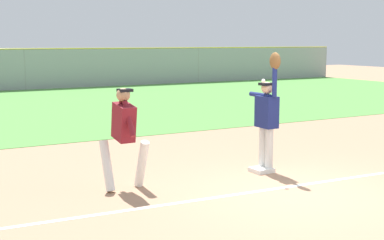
{
  "coord_description": "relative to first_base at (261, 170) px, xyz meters",
  "views": [
    {
      "loc": [
        -5.55,
        -6.56,
        2.48
      ],
      "look_at": [
        -0.95,
        1.82,
        1.05
      ],
      "focal_mm": 49.42,
      "sensor_mm": 36.0,
      "label": 1
    }
  ],
  "objects": [
    {
      "name": "outfield_grass",
      "position": [
        -0.36,
        12.27,
        -0.04
      ],
      "size": [
        40.88,
        15.34,
        0.01
      ],
      "primitive_type": "cube",
      "color": "#549342",
      "rests_on": "ground_plane"
    },
    {
      "name": "baseball",
      "position": [
        -0.17,
        -0.24,
        1.73
      ],
      "size": [
        0.07,
        0.07,
        0.07
      ],
      "primitive_type": "sphere",
      "color": "white"
    },
    {
      "name": "ground_plane",
      "position": [
        -0.36,
        -1.43,
        -0.04
      ],
      "size": [
        71.08,
        71.08,
        0.0
      ],
      "primitive_type": "plane",
      "color": "tan"
    },
    {
      "name": "parked_car_white",
      "position": [
        10.18,
        23.92,
        0.63
      ],
      "size": [
        4.56,
        2.44,
        1.25
      ],
      "rotation": [
        0.0,
        0.0,
        0.09
      ],
      "color": "white",
      "rests_on": "ground_plane"
    },
    {
      "name": "first_base",
      "position": [
        0.0,
        0.0,
        0.0
      ],
      "size": [
        0.38,
        0.38,
        0.08
      ],
      "primitive_type": "cube",
      "rotation": [
        0.0,
        0.0,
        0.0
      ],
      "color": "white",
      "rests_on": "ground_plane"
    },
    {
      "name": "parked_car_green",
      "position": [
        4.08,
        24.06,
        0.63
      ],
      "size": [
        4.56,
        2.43,
        1.25
      ],
      "rotation": [
        0.0,
        0.0,
        -0.09
      ],
      "color": "#1E6B33",
      "rests_on": "ground_plane"
    },
    {
      "name": "runner",
      "position": [
        -2.74,
        0.13,
        0.96
      ],
      "size": [
        0.73,
        0.84,
        1.72
      ],
      "rotation": [
        0.0,
        0.0,
        0.03
      ],
      "color": "white",
      "rests_on": "ground_plane"
    },
    {
      "name": "chalk_foul_line",
      "position": [
        -4.0,
        -0.9,
        -0.04
      ],
      "size": [
        11.99,
        0.69,
        0.01
      ],
      "primitive_type": "cube",
      "rotation": [
        0.0,
        0.0,
        -0.05
      ],
      "color": "white",
      "rests_on": "ground_plane"
    },
    {
      "name": "fielder",
      "position": [
        0.12,
        0.02,
        1.08
      ],
      "size": [
        0.27,
        0.89,
        2.28
      ],
      "rotation": [
        0.0,
        0.0,
        3.14
      ],
      "color": "silver",
      "rests_on": "ground_plane"
    },
    {
      "name": "outfield_fence",
      "position": [
        -0.36,
        19.94,
        1.02
      ],
      "size": [
        40.96,
        0.08,
        2.12
      ],
      "color": "#93999E",
      "rests_on": "ground_plane"
    }
  ]
}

